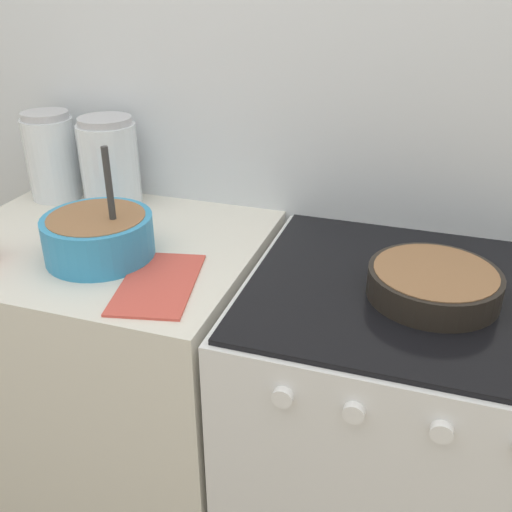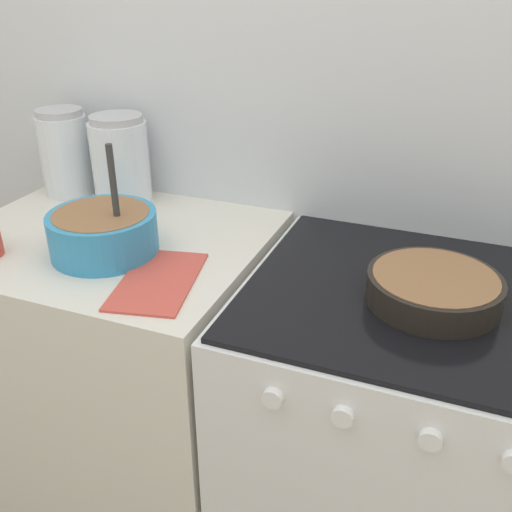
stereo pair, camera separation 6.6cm
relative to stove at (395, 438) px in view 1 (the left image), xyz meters
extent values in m
cube|color=silver|center=(-0.39, 0.36, 0.76)|extent=(4.62, 0.05, 2.40)
cube|color=silver|center=(-0.80, 0.00, 0.00)|extent=(0.81, 0.67, 0.88)
cube|color=silver|center=(0.00, 0.00, -0.01)|extent=(0.76, 0.67, 0.87)
cube|color=black|center=(0.00, 0.00, 0.44)|extent=(0.73, 0.64, 0.01)
cylinder|color=white|center=(-0.21, -0.34, 0.36)|extent=(0.04, 0.02, 0.04)
cylinder|color=white|center=(-0.08, -0.34, 0.36)|extent=(0.04, 0.02, 0.04)
cylinder|color=white|center=(0.08, -0.34, 0.36)|extent=(0.04, 0.02, 0.04)
cylinder|color=#338CBF|center=(-0.74, -0.08, 0.49)|extent=(0.26, 0.26, 0.11)
cylinder|color=#8C603D|center=(-0.74, -0.08, 0.52)|extent=(0.23, 0.23, 0.06)
cylinder|color=#333333|center=(-0.70, -0.08, 0.59)|extent=(0.02, 0.02, 0.26)
cylinder|color=black|center=(0.03, -0.02, 0.47)|extent=(0.28, 0.28, 0.06)
cylinder|color=#8C603D|center=(0.03, -0.02, 0.48)|extent=(0.26, 0.26, 0.05)
cylinder|color=silver|center=(-1.09, 0.23, 0.56)|extent=(0.15, 0.15, 0.24)
cylinder|color=white|center=(-1.09, 0.23, 0.51)|extent=(0.13, 0.13, 0.14)
cylinder|color=#B2B2B7|center=(-1.09, 0.23, 0.69)|extent=(0.13, 0.13, 0.02)
cylinder|color=silver|center=(-0.89, 0.23, 0.56)|extent=(0.17, 0.17, 0.24)
cylinder|color=tan|center=(-0.89, 0.23, 0.51)|extent=(0.15, 0.15, 0.14)
cylinder|color=#B2B2B7|center=(-0.89, 0.23, 0.69)|extent=(0.15, 0.15, 0.02)
cube|color=#CC4C3F|center=(-0.55, -0.16, 0.44)|extent=(0.22, 0.31, 0.01)
camera|label=1|loc=(0.00, -1.14, 1.08)|focal=40.00mm
camera|label=2|loc=(0.06, -1.12, 1.08)|focal=40.00mm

